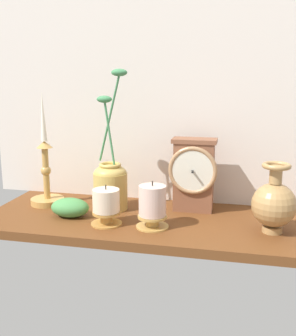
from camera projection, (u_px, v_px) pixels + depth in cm
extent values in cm
cube|color=brown|center=(165.00, 223.00, 112.82)|extent=(100.00, 36.00, 2.40)
cube|color=silver|center=(177.00, 95.00, 123.01)|extent=(120.00, 2.00, 65.00)
cube|color=brown|center=(194.00, 177.00, 117.90)|extent=(11.13, 5.66, 19.76)
cube|color=brown|center=(195.00, 141.00, 115.60)|extent=(12.47, 6.34, 1.20)
torus|color=tan|center=(193.00, 171.00, 114.26)|extent=(13.64, 1.24, 13.64)
cylinder|color=silver|center=(193.00, 171.00, 114.16)|extent=(11.41, 0.40, 11.41)
cube|color=black|center=(192.00, 171.00, 113.88)|extent=(1.14, 4.38, 0.30)
cylinder|color=tan|center=(48.00, 201.00, 125.58)|extent=(10.00, 10.00, 1.80)
cylinder|color=tan|center=(46.00, 173.00, 123.67)|extent=(1.90, 1.90, 15.54)
sphere|color=tan|center=(46.00, 171.00, 123.50)|extent=(3.04, 3.04, 3.04)
cone|color=tan|center=(44.00, 144.00, 121.74)|extent=(4.76, 4.76, 2.00)
cone|color=white|center=(43.00, 117.00, 119.94)|extent=(1.92, 1.92, 14.37)
cylinder|color=#AF844F|center=(272.00, 229.00, 102.93)|extent=(4.94, 4.94, 1.60)
sphere|color=#AF844F|center=(274.00, 205.00, 101.55)|extent=(10.98, 10.98, 10.98)
cylinder|color=#AF844F|center=(276.00, 175.00, 99.86)|extent=(3.07, 3.07, 4.38)
torus|color=#AF844F|center=(277.00, 166.00, 99.38)|extent=(6.92, 6.92, 1.25)
cylinder|color=tan|center=(111.00, 191.00, 120.02)|extent=(9.86, 9.86, 10.81)
ellipsoid|color=tan|center=(110.00, 173.00, 118.83)|extent=(9.36, 9.36, 4.68)
torus|color=tan|center=(110.00, 165.00, 118.32)|extent=(6.40, 6.40, 0.98)
cylinder|color=#408451|center=(109.00, 120.00, 115.48)|extent=(8.14, 5.04, 24.57)
ellipsoid|color=#408451|center=(119.00, 73.00, 109.73)|extent=(4.40, 2.80, 2.00)
cylinder|color=#408451|center=(109.00, 133.00, 116.27)|extent=(3.15, 0.61, 18.52)
ellipsoid|color=#408451|center=(104.00, 99.00, 114.50)|extent=(4.40, 2.80, 2.00)
cylinder|color=tan|center=(152.00, 222.00, 106.17)|extent=(3.37, 3.37, 2.87)
cylinder|color=tan|center=(152.00, 226.00, 106.39)|extent=(8.42, 8.42, 0.80)
cylinder|color=tan|center=(152.00, 217.00, 105.85)|extent=(7.57, 7.57, 0.60)
cylinder|color=beige|center=(152.00, 201.00, 104.91)|extent=(7.00, 7.00, 7.78)
cylinder|color=black|center=(152.00, 183.00, 103.92)|extent=(0.30, 0.30, 1.20)
cylinder|color=#BB863D|center=(106.00, 218.00, 108.20)|extent=(3.27, 3.27, 3.17)
cylinder|color=#BB863D|center=(107.00, 223.00, 108.46)|extent=(8.17, 8.17, 0.80)
cylinder|color=#BB863D|center=(106.00, 213.00, 107.85)|extent=(7.35, 7.35, 0.60)
cylinder|color=beige|center=(106.00, 200.00, 107.11)|extent=(7.05, 7.05, 5.92)
cylinder|color=black|center=(106.00, 187.00, 106.33)|extent=(0.30, 0.30, 1.20)
ellipsoid|color=#498E4A|center=(70.00, 207.00, 113.87)|extent=(10.78, 7.55, 5.24)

